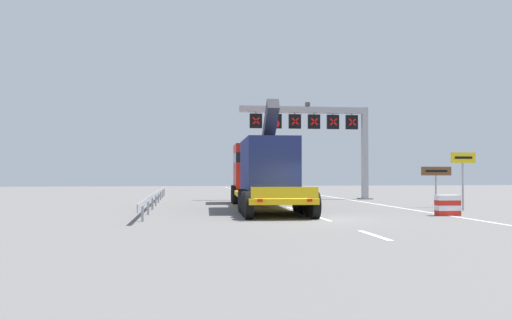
{
  "coord_description": "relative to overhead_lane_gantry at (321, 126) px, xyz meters",
  "views": [
    {
      "loc": [
        -5.28,
        -21.18,
        1.86
      ],
      "look_at": [
        -1.03,
        9.78,
        2.64
      ],
      "focal_mm": 37.22,
      "sensor_mm": 36.0,
      "label": 1
    }
  ],
  "objects": [
    {
      "name": "overhead_lane_gantry",
      "position": [
        0.0,
        0.0,
        0.0
      ],
      "size": [
        9.51,
        0.9,
        6.88
      ],
      "color": "#9EA0A5",
      "rests_on": "ground"
    },
    {
      "name": "crash_barrier_striped",
      "position": [
        1.83,
        -14.71,
        -4.79
      ],
      "size": [
        1.02,
        0.54,
        0.9
      ],
      "color": "red",
      "rests_on": "ground"
    },
    {
      "name": "heavy_haul_truck_yellow",
      "position": [
        -5.38,
        -8.07,
        -3.25
      ],
      "size": [
        3.53,
        14.15,
        5.3
      ],
      "color": "yellow",
      "rests_on": "ground"
    },
    {
      "name": "edge_line_right",
      "position": [
        1.82,
        -3.43,
        -5.23
      ],
      "size": [
        0.2,
        63.0,
        0.01
      ],
      "primitive_type": "cube",
      "color": "silver",
      "rests_on": "ground"
    },
    {
      "name": "tourist_info_sign_brown",
      "position": [
        4.03,
        -9.27,
        -3.53
      ],
      "size": [
        1.73,
        0.15,
        2.21
      ],
      "color": "#9EA0A5",
      "rests_on": "ground"
    },
    {
      "name": "ground",
      "position": [
        -4.38,
        -15.43,
        -5.24
      ],
      "size": [
        112.0,
        112.0,
        0.0
      ],
      "primitive_type": "plane",
      "color": "slate"
    },
    {
      "name": "lane_markings",
      "position": [
        -4.02,
        5.54,
        -5.23
      ],
      "size": [
        0.2,
        56.55,
        0.01
      ],
      "color": "silver",
      "rests_on": "ground"
    },
    {
      "name": "exit_sign_yellow",
      "position": [
        4.19,
        -11.8,
        -3.09
      ],
      "size": [
        1.29,
        0.15,
        2.9
      ],
      "color": "#9EA0A5",
      "rests_on": "ground"
    },
    {
      "name": "guardrail_left",
      "position": [
        -11.26,
        -4.29,
        -4.68
      ],
      "size": [
        0.13,
        26.28,
        0.76
      ],
      "color": "#999EA3",
      "rests_on": "ground"
    }
  ]
}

